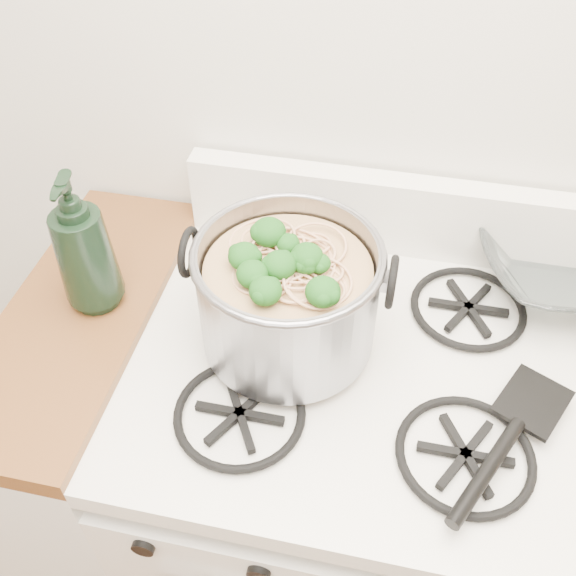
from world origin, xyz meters
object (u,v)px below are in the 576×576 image
Objects in this scene: glass_bowl at (560,273)px; bottle at (82,244)px; stock_pot at (288,296)px; gas_range at (344,495)px; spatula at (534,399)px.

glass_bowl is 0.45× the size of bottle.
bottle is (-0.35, 0.01, 0.03)m from stock_pot.
stock_pot is 0.52m from glass_bowl.
gas_range is at bearing -5.98° from stock_pot.
bottle is (-0.48, 0.03, 0.62)m from gas_range.
spatula is at bearing -7.98° from stock_pot.
gas_range is 0.60m from stock_pot.
spatula is 0.30m from glass_bowl.
glass_bowl is at bearing 37.45° from gas_range.
bottle is (-0.74, 0.07, 0.12)m from spatula.
bottle reaches higher than gas_range.
glass_bowl is at bearing 27.50° from stock_pot.
glass_bowl is 0.84m from bottle.
bottle is (-0.80, -0.22, 0.11)m from glass_bowl.
spatula is at bearing -16.01° from bottle.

